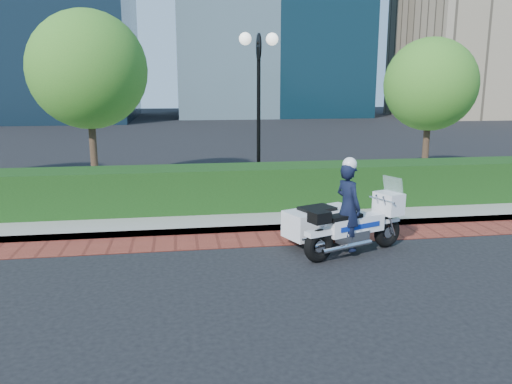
{
  "coord_description": "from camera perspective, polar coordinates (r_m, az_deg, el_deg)",
  "views": [
    {
      "loc": [
        -1.13,
        -7.99,
        3.04
      ],
      "look_at": [
        0.33,
        1.38,
        1.0
      ],
      "focal_mm": 35.0,
      "sensor_mm": 36.0,
      "label": 1
    }
  ],
  "objects": [
    {
      "name": "ground",
      "position": [
        8.63,
        -0.78,
        -8.5
      ],
      "size": [
        120.0,
        120.0,
        0.0
      ],
      "primitive_type": "plane",
      "color": "black",
      "rests_on": "ground"
    },
    {
      "name": "brick_strip",
      "position": [
        10.03,
        -1.99,
        -5.48
      ],
      "size": [
        60.0,
        1.0,
        0.01
      ],
      "primitive_type": "cube",
      "color": "maroon",
      "rests_on": "ground"
    },
    {
      "name": "sidewalk",
      "position": [
        14.35,
        -4.16,
        0.18
      ],
      "size": [
        60.0,
        8.0,
        0.15
      ],
      "primitive_type": "cube",
      "color": "gray",
      "rests_on": "ground"
    },
    {
      "name": "hedge_main",
      "position": [
        11.89,
        -3.24,
        0.52
      ],
      "size": [
        18.0,
        1.2,
        1.0
      ],
      "primitive_type": "cube",
      "color": "black",
      "rests_on": "sidewalk"
    },
    {
      "name": "lamppost",
      "position": [
        13.37,
        0.3,
        11.79
      ],
      "size": [
        1.02,
        0.7,
        4.21
      ],
      "color": "black",
      "rests_on": "sidewalk"
    },
    {
      "name": "tree_b",
      "position": [
        14.69,
        -18.65,
        13.06
      ],
      "size": [
        3.2,
        3.2,
        4.89
      ],
      "color": "#332319",
      "rests_on": "sidewalk"
    },
    {
      "name": "tree_c",
      "position": [
        16.38,
        19.29,
        11.5
      ],
      "size": [
        2.8,
        2.8,
        4.3
      ],
      "color": "#332319",
      "rests_on": "sidewalk"
    },
    {
      "name": "police_motorcycle",
      "position": [
        9.38,
        9.54,
        -2.98
      ],
      "size": [
        2.3,
        1.71,
        1.81
      ],
      "rotation": [
        0.0,
        0.0,
        0.38
      ],
      "color": "black",
      "rests_on": "ground"
    }
  ]
}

